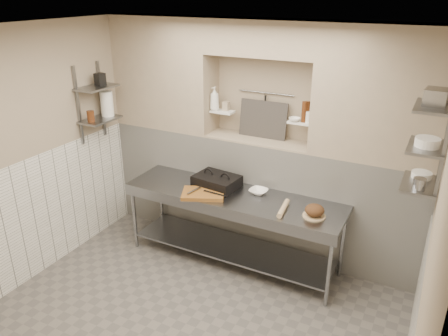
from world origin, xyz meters
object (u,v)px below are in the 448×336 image
Objects in this scene: panini_press at (217,181)px; rolling_pin at (283,208)px; prep_table at (232,215)px; bottle_soap at (215,99)px; jug_left at (107,104)px; bowl_alcove at (295,120)px; mixing_bowl at (258,191)px; cutting_board at (203,194)px; bread_loaf at (315,210)px.

rolling_pin is (0.92, -0.21, -0.04)m from panini_press.
bottle_soap is at bearing 134.05° from prep_table.
rolling_pin is at bearing -2.39° from jug_left.
rolling_pin is at bearing -77.30° from bowl_alcove.
jug_left is at bearing -175.25° from mixing_bowl.
cutting_board is 1.18m from bottle_soap.
bowl_alcove is at bearing 53.19° from mixing_bowl.
bottle_soap reaches higher than cutting_board.
bowl_alcove is 2.34m from jug_left.
panini_press is 1.17m from bowl_alcove.
prep_table is 8.35× the size of jug_left.
bottle_soap reaches higher than prep_table.
jug_left is (-2.75, 0.07, 0.79)m from bread_loaf.
prep_table is at bearing -144.45° from mixing_bowl.
prep_table is at bearing -17.33° from panini_press.
cutting_board is at bearing -151.53° from prep_table.
mixing_bowl is at bearing 161.90° from bread_loaf.
bread_loaf is at bearing 4.93° from rolling_pin.
panini_press reaches higher than cutting_board.
bowl_alcove reaches higher than prep_table.
mixing_bowl is 0.92m from bowl_alcove.
cutting_board is 1.64× the size of bottle_soap.
bottle_soap is at bearing 152.03° from rolling_pin.
panini_press is 1.77× the size of jug_left.
cutting_board is 1.53× the size of jug_left.
cutting_board is 1.28× the size of rolling_pin.
bottle_soap is 2.21× the size of bowl_alcove.
bread_loaf is at bearing -21.56° from bottle_soap.
bread_loaf reaches higher than mixing_bowl.
bread_loaf is 0.70× the size of bottle_soap.
prep_table is 1.32m from bowl_alcove.
bottle_soap reaches higher than panini_press.
bowl_alcove is at bearing 0.07° from bottle_soap.
bottle_soap is at bearing 22.52° from jug_left.
bottle_soap is at bearing 158.44° from bread_loaf.
bottle_soap is (-0.22, 0.69, 0.94)m from cutting_board.
mixing_bowl is 1.02× the size of bread_loaf.
prep_table is 12.57× the size of mixing_bowl.
mixing_bowl is (0.25, 0.18, 0.28)m from prep_table.
bowl_alcove reaches higher than mixing_bowl.
bottle_soap reaches higher than rolling_pin.
panini_press is 2.73× the size of bread_loaf.
panini_press is at bearing -173.33° from mixing_bowl.
rolling_pin reaches higher than mixing_bowl.
rolling_pin is at bearing -175.07° from bread_loaf.
cutting_board reaches higher than prep_table.
panini_press is at bearing -152.11° from bowl_alcove.
bowl_alcove is at bearing 34.48° from panini_press.
cutting_board is at bearing -175.58° from bread_loaf.
bread_loaf is (0.33, 0.03, 0.05)m from rolling_pin.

